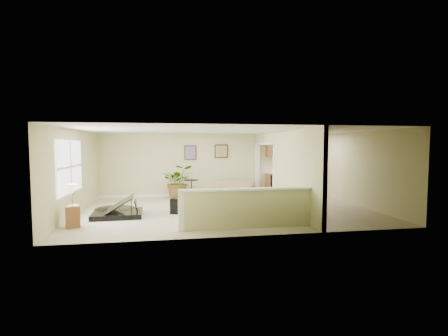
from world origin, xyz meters
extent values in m
plane|color=beige|center=(0.00, 0.00, 0.00)|extent=(9.00, 9.00, 0.00)
cube|color=#C6C387|center=(0.00, 3.00, 1.25)|extent=(9.00, 0.04, 2.50)
cube|color=#C6C387|center=(0.00, -3.00, 1.25)|extent=(9.00, 0.04, 2.50)
cube|color=#C6C387|center=(-4.50, 0.00, 1.25)|extent=(0.04, 6.00, 2.50)
cube|color=#C6C387|center=(4.50, 0.00, 1.25)|extent=(0.04, 6.00, 2.50)
cube|color=silver|center=(0.00, 0.00, 2.50)|extent=(9.00, 6.00, 0.04)
cube|color=gray|center=(3.15, 0.00, 0.00)|extent=(2.70, 6.00, 0.01)
cube|color=#C6C387|center=(1.80, -1.20, 1.25)|extent=(0.12, 3.60, 2.50)
cube|color=#C6C387|center=(1.80, 1.77, 2.30)|extent=(0.12, 2.35, 0.40)
cube|color=#C6C387|center=(0.15, -2.30, 0.47)|extent=(3.30, 0.12, 0.95)
cube|color=white|center=(0.15, -2.30, 0.96)|extent=(3.40, 0.22, 0.05)
cube|color=white|center=(-1.50, -2.30, 0.50)|extent=(0.14, 0.14, 1.00)
cube|color=white|center=(-4.49, -0.50, 1.45)|extent=(0.05, 2.15, 1.45)
cube|color=#3C2416|center=(-0.95, 2.98, 1.75)|extent=(0.48, 0.03, 0.58)
cube|color=#915C72|center=(-0.95, 2.96, 1.75)|extent=(0.40, 0.01, 0.50)
cube|color=#3C2416|center=(0.30, 2.98, 1.80)|extent=(0.55, 0.03, 0.55)
cube|color=white|center=(0.30, 2.96, 1.80)|extent=(0.46, 0.01, 0.46)
cube|color=brown|center=(3.30, 2.70, 0.45)|extent=(2.30, 0.60, 0.90)
cube|color=silver|center=(3.30, 2.70, 0.92)|extent=(2.36, 0.65, 0.04)
cube|color=black|center=(2.50, 2.69, 0.43)|extent=(0.60, 0.60, 0.84)
cube|color=brown|center=(3.30, 2.82, 1.95)|extent=(2.30, 0.35, 0.75)
cube|color=black|center=(-3.25, -0.41, 0.73)|extent=(1.43, 1.25, 0.28)
cylinder|color=black|center=(-3.39, 0.11, 0.73)|extent=(1.17, 1.17, 0.28)
cube|color=white|center=(-2.44, -0.41, 0.69)|extent=(0.26, 0.95, 0.02)
cube|color=black|center=(-3.34, -0.31, 0.98)|extent=(1.13, 1.14, 0.64)
cube|color=black|center=(-1.48, -0.11, 0.23)|extent=(0.59, 0.77, 0.46)
cube|color=tan|center=(0.73, 2.31, 0.21)|extent=(1.53, 0.89, 0.42)
cube|color=tan|center=(0.73, 2.64, 0.64)|extent=(1.51, 0.24, 0.44)
cube|color=tan|center=(0.07, 2.31, 0.50)|extent=(0.20, 0.86, 0.16)
cube|color=tan|center=(1.39, 2.31, 0.50)|extent=(0.20, 0.86, 0.16)
cylinder|color=black|center=(-0.96, 2.28, 0.02)|extent=(0.37, 0.37, 0.03)
cylinder|color=black|center=(-0.96, 2.28, 0.37)|extent=(0.04, 0.04, 0.72)
cylinder|color=black|center=(-0.96, 2.28, 0.73)|extent=(0.51, 0.51, 0.03)
cylinder|color=black|center=(-1.44, 2.50, 0.13)|extent=(0.37, 0.37, 0.26)
imported|color=#1D5419|center=(-1.44, 2.50, 0.65)|extent=(1.19, 1.04, 1.30)
cylinder|color=black|center=(1.40, 2.02, 0.09)|extent=(0.25, 0.25, 0.17)
imported|color=#1D5419|center=(1.40, 2.02, 0.24)|extent=(0.27, 0.27, 0.48)
cube|color=brown|center=(-4.15, -1.52, 0.27)|extent=(0.41, 0.41, 0.54)
cylinder|color=gold|center=(-4.15, -1.52, 0.55)|extent=(0.14, 0.14, 0.02)
cylinder|color=gold|center=(-4.15, -1.52, 0.73)|extent=(0.03, 0.03, 0.36)
cone|color=#FFEAD0|center=(-4.15, -1.52, 0.96)|extent=(0.29, 0.29, 0.24)
camera|label=1|loc=(-1.74, -9.98, 2.04)|focal=26.00mm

